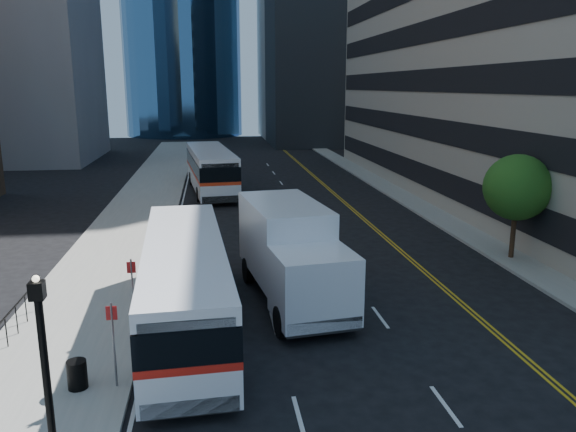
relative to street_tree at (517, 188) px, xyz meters
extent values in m
plane|color=black|center=(-9.00, -8.00, -3.64)|extent=(160.00, 160.00, 0.00)
cube|color=gray|center=(-19.50, 17.00, -3.57)|extent=(5.00, 90.00, 0.15)
cube|color=gray|center=(0.00, 17.00, -3.57)|extent=(2.00, 90.00, 0.15)
cube|color=gray|center=(-37.00, 44.00, 13.86)|extent=(18.00, 18.00, 35.00)
cylinder|color=#332114|center=(0.00, 0.00, -2.39)|extent=(0.24, 0.24, 2.20)
sphere|color=#214D16|center=(0.00, 0.00, 0.01)|extent=(3.20, 3.20, 3.20)
cylinder|color=black|center=(-18.00, -14.00, -1.39)|extent=(0.16, 0.16, 4.20)
cube|color=black|center=(-18.00, -14.00, 0.89)|extent=(0.28, 0.28, 0.36)
cube|color=white|center=(-15.60, -5.97, -2.72)|extent=(3.34, 12.43, 1.13)
cube|color=red|center=(-15.60, -5.97, -2.05)|extent=(3.36, 12.46, 0.23)
cube|color=black|center=(-15.60, -5.97, -1.49)|extent=(3.36, 12.46, 0.92)
cube|color=white|center=(-15.60, -5.97, -0.72)|extent=(3.34, 12.43, 0.51)
cylinder|color=black|center=(-16.61, -9.72, -3.13)|extent=(0.36, 1.04, 1.03)
cylinder|color=black|center=(-14.19, -9.59, -3.13)|extent=(0.36, 1.04, 1.03)
cylinder|color=black|center=(-16.99, -2.76, -3.13)|extent=(0.36, 1.04, 1.03)
cylinder|color=black|center=(-14.57, -2.62, -3.13)|extent=(0.36, 1.04, 1.03)
cube|color=white|center=(-14.67, 20.77, -2.64)|extent=(4.25, 13.56, 1.22)
cube|color=red|center=(-14.67, 20.77, -1.92)|extent=(4.28, 13.59, 0.24)
cube|color=black|center=(-14.67, 20.77, -1.31)|extent=(4.28, 13.59, 1.00)
cube|color=white|center=(-14.67, 20.77, -0.47)|extent=(4.25, 13.56, 0.56)
cylinder|color=black|center=(-15.58, 16.65, -3.09)|extent=(0.45, 1.14, 1.11)
cylinder|color=black|center=(-12.94, 16.92, -3.09)|extent=(0.45, 1.14, 1.11)
cylinder|color=black|center=(-16.36, 24.17, -3.09)|extent=(0.45, 1.14, 1.11)
cylinder|color=black|center=(-13.72, 24.44, -3.09)|extent=(0.45, 1.14, 1.11)
cube|color=white|center=(-11.17, -6.74, -1.99)|extent=(3.05, 2.85, 2.40)
cube|color=black|center=(-11.02, -7.82, -1.53)|extent=(2.52, 0.40, 1.25)
cube|color=white|center=(-11.70, -2.79, -1.30)|extent=(3.44, 5.79, 2.97)
cube|color=black|center=(-11.53, -4.03, -3.01)|extent=(3.12, 7.74, 0.29)
cylinder|color=black|center=(-12.37, -7.14, -3.09)|extent=(0.46, 1.13, 1.09)
cylinder|color=black|center=(-9.90, -6.80, -3.09)|extent=(0.46, 1.13, 1.09)
cylinder|color=black|center=(-13.13, -1.48, -3.09)|extent=(0.46, 1.13, 1.09)
cylinder|color=black|center=(-10.66, -1.15, -3.09)|extent=(0.46, 1.13, 1.09)
cylinder|color=black|center=(-18.46, -9.96, -3.08)|extent=(0.71, 0.71, 0.82)
camera|label=1|loc=(-14.54, -24.87, 4.77)|focal=35.00mm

